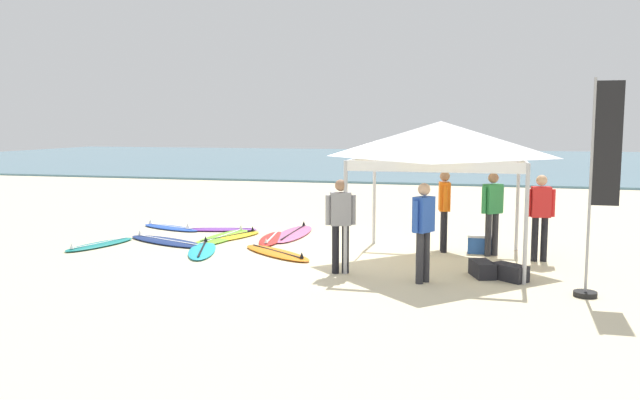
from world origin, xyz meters
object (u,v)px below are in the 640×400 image
(person_blue, at_px, (423,225))
(surfboard_teal, at_px, (100,244))
(person_green, at_px, (492,208))
(surfboard_blue, at_px, (170,227))
(gear_bag_by_pole, at_px, (482,269))
(person_orange, at_px, (444,205))
(gear_bag_near_tent, at_px, (510,272))
(surfboard_cyan, at_px, (202,250))
(surfboard_lime, at_px, (222,237))
(banner_flag, at_px, (598,197))
(surfboard_yellow, at_px, (228,237))
(person_grey, at_px, (341,219))
(surfboard_navy, at_px, (167,241))
(cooler_box, at_px, (480,244))
(person_red, at_px, (540,212))
(surfboard_orange, at_px, (277,253))
(surfboard_red, at_px, (272,238))
(surfboard_purple, at_px, (218,229))
(canopy_tent, at_px, (441,140))
(surfboard_pink, at_px, (293,233))

(person_blue, bearing_deg, surfboard_teal, 167.70)
(person_green, bearing_deg, surfboard_blue, 169.56)
(person_green, distance_m, gear_bag_by_pole, 2.13)
(person_orange, xyz_separation_m, gear_bag_near_tent, (1.28, -2.28, -0.85))
(surfboard_cyan, bearing_deg, surfboard_lime, 97.27)
(surfboard_blue, xyz_separation_m, banner_flag, (9.53, -4.38, 1.54))
(surfboard_yellow, height_order, person_green, person_green)
(surfboard_lime, relative_size, person_grey, 1.42)
(surfboard_navy, height_order, gear_bag_by_pole, gear_bag_by_pole)
(person_orange, height_order, cooler_box, person_orange)
(person_red, bearing_deg, person_grey, -151.11)
(surfboard_navy, relative_size, surfboard_lime, 1.02)
(person_red, height_order, person_green, same)
(surfboard_navy, relative_size, person_red, 1.46)
(surfboard_orange, bearing_deg, surfboard_red, 112.12)
(surfboard_purple, bearing_deg, person_orange, -13.31)
(surfboard_red, distance_m, cooler_box, 4.73)
(surfboard_teal, distance_m, person_orange, 7.60)
(surfboard_lime, xyz_separation_m, person_red, (7.04, -0.80, 0.95))
(surfboard_cyan, bearing_deg, banner_flag, -13.65)
(surfboard_cyan, bearing_deg, canopy_tent, 3.66)
(surfboard_red, bearing_deg, person_blue, -40.46)
(surfboard_cyan, height_order, gear_bag_by_pole, gear_bag_by_pole)
(person_green, bearing_deg, surfboard_cyan, -169.51)
(surfboard_yellow, bearing_deg, person_grey, -40.12)
(person_red, distance_m, gear_bag_near_tent, 2.06)
(person_green, bearing_deg, surfboard_navy, -177.41)
(surfboard_cyan, relative_size, banner_flag, 0.62)
(surfboard_pink, bearing_deg, gear_bag_near_tent, -35.12)
(surfboard_pink, bearing_deg, surfboard_red, -110.02)
(surfboard_orange, bearing_deg, surfboard_cyan, -176.09)
(gear_bag_near_tent, bearing_deg, cooler_box, 102.78)
(canopy_tent, bearing_deg, surfboard_cyan, -176.34)
(surfboard_blue, distance_m, surfboard_purple, 1.31)
(canopy_tent, relative_size, surfboard_navy, 1.29)
(surfboard_purple, relative_size, surfboard_yellow, 0.95)
(surfboard_blue, relative_size, surfboard_teal, 1.01)
(person_red, xyz_separation_m, gear_bag_near_tent, (-0.61, -1.78, -0.85))
(surfboard_orange, distance_m, banner_flag, 6.33)
(surfboard_cyan, distance_m, person_orange, 5.20)
(surfboard_teal, relative_size, surfboard_lime, 0.80)
(surfboard_orange, xyz_separation_m, surfboard_purple, (-2.38, 2.51, 0.00))
(surfboard_blue, bearing_deg, surfboard_purple, 2.37)
(surfboard_pink, distance_m, surfboard_yellow, 1.60)
(person_orange, relative_size, person_green, 1.00)
(surfboard_yellow, relative_size, person_red, 1.24)
(person_green, height_order, person_blue, same)
(surfboard_navy, height_order, person_red, person_red)
(cooler_box, bearing_deg, person_red, -26.57)
(surfboard_lime, bearing_deg, banner_flag, -23.82)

